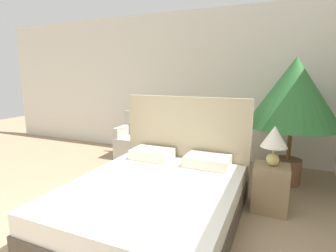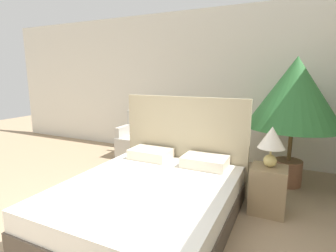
% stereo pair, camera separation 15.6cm
% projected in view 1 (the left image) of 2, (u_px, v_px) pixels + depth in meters
% --- Properties ---
extents(wall_back, '(10.00, 0.06, 2.90)m').
position_uv_depth(wall_back, '(194.00, 85.00, 5.31)').
color(wall_back, silver).
rests_on(wall_back, ground_plane).
extents(bed, '(1.86, 2.21, 1.36)m').
position_uv_depth(bed, '(156.00, 197.00, 3.04)').
color(bed, '#4C4238').
rests_on(bed, ground_plane).
extents(armchair_near_window_left, '(0.64, 0.60, 0.92)m').
position_uv_depth(armchair_near_window_left, '(134.00, 143.00, 5.32)').
color(armchair_near_window_left, '#B7B2A8').
rests_on(armchair_near_window_left, ground_plane).
extents(armchair_near_window_right, '(0.64, 0.59, 0.92)m').
position_uv_depth(armchair_near_window_right, '(177.00, 148.00, 4.95)').
color(armchair_near_window_right, '#B7B2A8').
rests_on(armchair_near_window_right, ground_plane).
extents(potted_palm, '(1.35, 1.35, 1.93)m').
position_uv_depth(potted_palm, '(294.00, 95.00, 3.86)').
color(potted_palm, brown).
rests_on(potted_palm, ground_plane).
extents(nightstand, '(0.41, 0.38, 0.58)m').
position_uv_depth(nightstand, '(270.00, 188.00, 3.23)').
color(nightstand, '#937A56').
rests_on(nightstand, ground_plane).
extents(table_lamp, '(0.31, 0.31, 0.49)m').
position_uv_depth(table_lamp, '(274.00, 139.00, 3.12)').
color(table_lamp, tan).
rests_on(table_lamp, nightstand).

